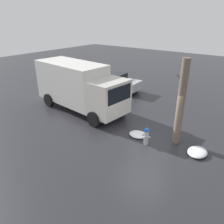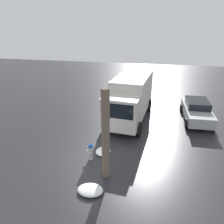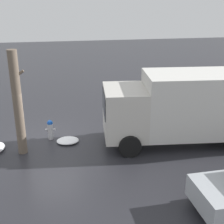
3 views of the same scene
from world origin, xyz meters
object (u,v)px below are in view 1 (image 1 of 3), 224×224
Objects in this scene: fire_hydrant at (146,136)px; parked_car at (114,81)px; tree_trunk at (181,103)px; delivery_truck at (79,85)px.

fire_hydrant is 0.20× the size of parked_car.
tree_trunk reaches higher than fire_hydrant.
tree_trunk reaches higher than delivery_truck.
tree_trunk is (-1.11, -1.08, 1.64)m from fire_hydrant.
tree_trunk is 9.10m from parked_car.
tree_trunk is 6.89m from delivery_truck.
tree_trunk reaches higher than parked_car.
tree_trunk is at bearing 54.70° from parked_car.
fire_hydrant is at bearing 82.88° from delivery_truck.
tree_trunk is 0.61× the size of delivery_truck.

